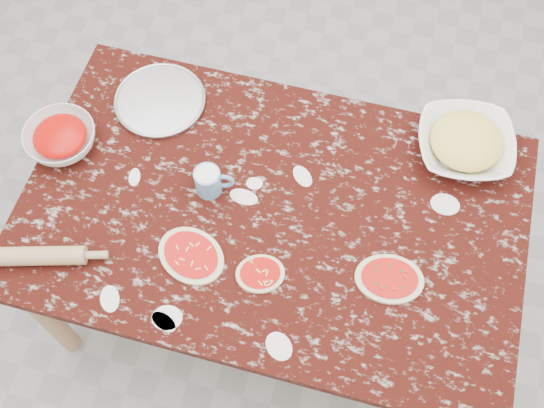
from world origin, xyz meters
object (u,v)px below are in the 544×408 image
Objects in this scene: cheese_bowl at (465,144)px; flour_mug at (209,181)px; rolling_pin at (37,256)px; pizza_tray at (160,101)px; worktable at (272,223)px; sauce_bowl at (61,139)px.

flour_mug reaches higher than cheese_bowl.
rolling_pin is at bearing -138.95° from flour_mug.
worktable is at bearing -32.57° from pizza_tray.
sauce_bowl reaches higher than rolling_pin.
flour_mug reaches higher than pizza_tray.
worktable is 5.15× the size of pizza_tray.
pizza_tray is 0.99× the size of cheese_bowl.
pizza_tray reaches higher than worktable.
cheese_bowl is (1.29, 0.32, 0.00)m from sauce_bowl.
flour_mug reaches higher than sauce_bowl.
cheese_bowl is 2.51× the size of flour_mug.
flour_mug is at bearing 172.88° from worktable.
pizza_tray is 0.68m from rolling_pin.
pizza_tray is 1.04m from cheese_bowl.
pizza_tray is 2.48× the size of flour_mug.
flour_mug is (0.53, -0.03, 0.01)m from sauce_bowl.
flour_mug reaches higher than worktable.
pizza_tray is at bearing 44.82° from sauce_bowl.
sauce_bowl is (-0.74, 0.06, 0.12)m from worktable.
pizza_tray is at bearing 147.43° from worktable.
cheese_bowl is 0.85m from flour_mug.
cheese_bowl is (1.04, 0.07, 0.03)m from pizza_tray.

